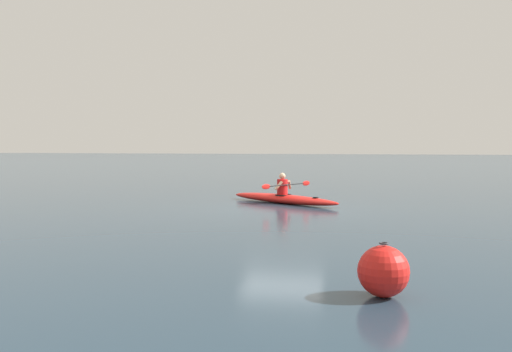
{
  "coord_description": "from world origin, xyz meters",
  "views": [
    {
      "loc": [
        -2.31,
        16.66,
        2.03
      ],
      "look_at": [
        0.25,
        3.07,
        1.19
      ],
      "focal_mm": 38.43,
      "sensor_mm": 36.0,
      "label": 1
    }
  ],
  "objects": [
    {
      "name": "ground_plane",
      "position": [
        0.0,
        0.0,
        0.0
      ],
      "size": [
        160.0,
        160.0,
        0.0
      ],
      "primitive_type": "plane",
      "color": "#233847"
    },
    {
      "name": "kayaker",
      "position": [
        0.19,
        -1.46,
        0.6
      ],
      "size": [
        1.36,
        2.08,
        0.72
      ],
      "color": "red",
      "rests_on": "kayak"
    },
    {
      "name": "mooring_buoy_red_near",
      "position": [
        -2.64,
        9.36,
        0.34
      ],
      "size": [
        0.68,
        0.68,
        0.72
      ],
      "color": "red",
      "rests_on": "ground"
    },
    {
      "name": "kayak",
      "position": [
        0.17,
        -1.45,
        0.15
      ],
      "size": [
        4.13,
        2.97,
        0.3
      ],
      "color": "red",
      "rests_on": "ground"
    }
  ]
}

